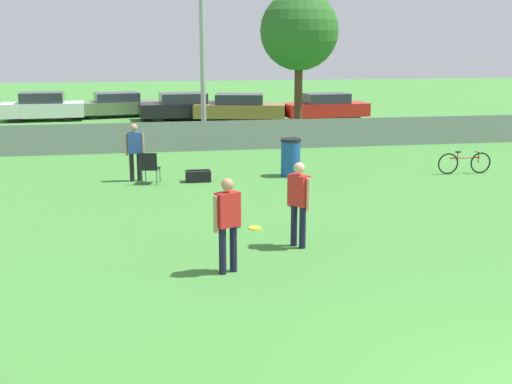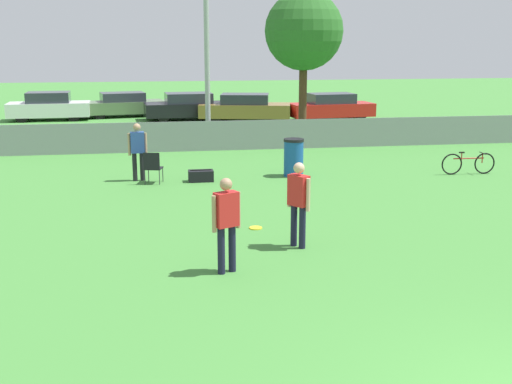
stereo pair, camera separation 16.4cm
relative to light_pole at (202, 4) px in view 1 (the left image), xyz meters
The scene contains 16 objects.
fence_backline 5.46m from the light_pole, 34.25° to the right, with size 21.11×0.07×1.21m.
light_pole is the anchor object (origin of this frame).
tree_near_pole 3.99m from the light_pole, ahead, with size 3.09×3.09×5.89m.
player_thrower_red 13.84m from the light_pole, 87.21° to the right, with size 0.41×0.48×1.70m.
player_defender_red 14.99m from the light_pole, 93.61° to the right, with size 0.52×0.37×1.70m.
spectator_in_blue 8.14m from the light_pole, 111.92° to the right, with size 0.54×0.24×1.67m.
frisbee_disc 12.87m from the light_pole, 89.92° to the right, with size 0.28×0.28×0.03m.
folding_chair_sideline 8.64m from the light_pole, 107.47° to the right, with size 0.57×0.57×0.91m.
bicycle_sideline 11.29m from the light_pole, 43.91° to the right, with size 1.69×0.44×0.70m.
trash_bin 8.24m from the light_pole, 72.72° to the right, with size 0.61×0.61×1.13m.
gear_bag_sideline 8.53m from the light_pole, 96.73° to the right, with size 0.72×0.39×0.35m.
parked_car_white 12.54m from the light_pole, 128.98° to the left, with size 4.10×1.91×1.43m.
parked_car_olive 11.72m from the light_pole, 110.09° to the left, with size 4.55×2.51×1.28m.
parked_car_dark 9.43m from the light_pole, 92.08° to the left, with size 4.59×2.15×1.37m.
parked_car_tan 8.93m from the light_pole, 71.03° to the left, with size 4.81×2.71×1.36m.
parked_car_red 10.82m from the light_pole, 45.24° to the left, with size 4.41×2.09×1.35m.
Camera 1 is at (-4.48, -5.36, 3.97)m, focal length 45.00 mm.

